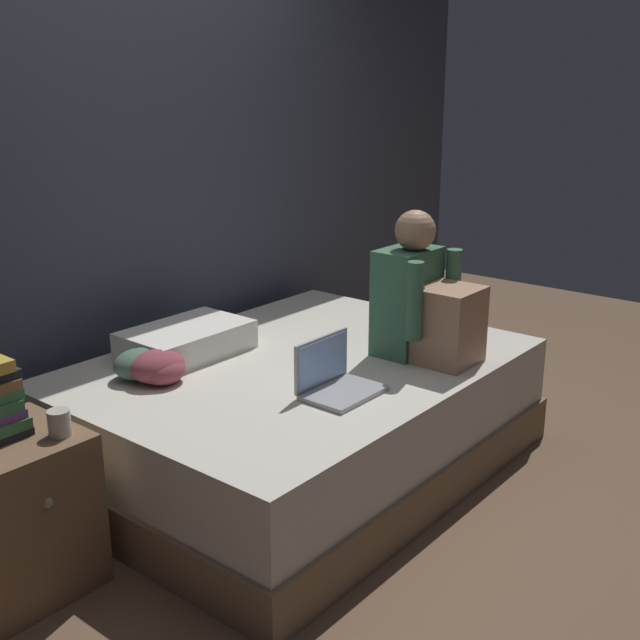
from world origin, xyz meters
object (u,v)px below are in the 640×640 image
(bed, at_px, (299,414))
(mug, at_px, (59,423))
(person_sitting, at_px, (424,302))
(pillow, at_px, (186,340))
(nightstand, at_px, (15,514))
(clothes_pile, at_px, (154,366))
(laptop, at_px, (335,380))

(bed, bearing_deg, mug, 177.78)
(person_sitting, distance_m, pillow, 1.08)
(nightstand, bearing_deg, clothes_pile, 11.29)
(bed, height_order, nightstand, nightstand)
(nightstand, bearing_deg, laptop, -25.08)
(mug, bearing_deg, laptop, -22.18)
(pillow, bearing_deg, nightstand, -164.76)
(pillow, xyz_separation_m, mug, (-0.91, -0.40, 0.03))
(bed, bearing_deg, clothes_pile, 150.42)
(nightstand, xyz_separation_m, mug, (0.13, -0.12, 0.33))
(laptop, xyz_separation_m, mug, (-0.98, 0.40, 0.04))
(laptop, distance_m, pillow, 0.81)
(nightstand, relative_size, clothes_pile, 1.87)
(laptop, height_order, clothes_pile, laptop)
(nightstand, distance_m, mug, 0.37)
(person_sitting, bearing_deg, clothes_pile, 143.47)
(clothes_pile, bearing_deg, mug, -156.43)
(bed, height_order, mug, mug)
(mug, bearing_deg, pillow, 23.86)
(mug, bearing_deg, bed, -2.22)
(pillow, bearing_deg, clothes_pile, -155.55)
(laptop, distance_m, mug, 1.06)
(person_sitting, xyz_separation_m, laptop, (-0.59, 0.04, -0.20))
(pillow, relative_size, clothes_pile, 1.85)
(nightstand, bearing_deg, bed, -7.25)
(nightstand, xyz_separation_m, clothes_pile, (0.75, 0.15, 0.29))
(laptop, distance_m, clothes_pile, 0.76)
(clothes_pile, bearing_deg, bed, -29.58)
(person_sitting, bearing_deg, pillow, 127.87)
(pillow, height_order, clothes_pile, clothes_pile)
(nightstand, xyz_separation_m, laptop, (1.11, -0.52, 0.28))
(person_sitting, relative_size, mug, 7.28)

